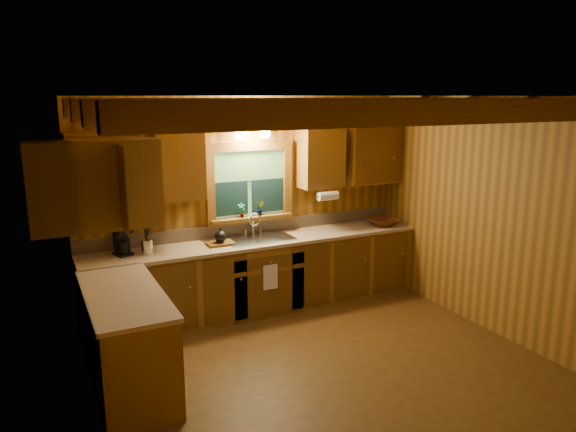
{
  "coord_description": "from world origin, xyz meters",
  "views": [
    {
      "loc": [
        -2.47,
        -4.2,
        2.61
      ],
      "look_at": [
        0.0,
        0.8,
        1.35
      ],
      "focal_mm": 33.53,
      "sensor_mm": 36.0,
      "label": 1
    }
  ],
  "objects_px": {
    "sink": "(259,243)",
    "wicker_basket": "(383,222)",
    "cutting_board": "(220,243)",
    "coffee_maker": "(122,242)"
  },
  "relations": [
    {
      "from": "wicker_basket",
      "to": "coffee_maker",
      "type": "bearing_deg",
      "value": 177.18
    },
    {
      "from": "sink",
      "to": "wicker_basket",
      "type": "relative_size",
      "value": 2.03
    },
    {
      "from": "sink",
      "to": "cutting_board",
      "type": "height_order",
      "value": "sink"
    },
    {
      "from": "cutting_board",
      "to": "wicker_basket",
      "type": "relative_size",
      "value": 0.77
    },
    {
      "from": "wicker_basket",
      "to": "cutting_board",
      "type": "bearing_deg",
      "value": 178.4
    },
    {
      "from": "coffee_maker",
      "to": "wicker_basket",
      "type": "relative_size",
      "value": 0.71
    },
    {
      "from": "sink",
      "to": "wicker_basket",
      "type": "bearing_deg",
      "value": -3.0
    },
    {
      "from": "sink",
      "to": "wicker_basket",
      "type": "distance_m",
      "value": 1.77
    },
    {
      "from": "sink",
      "to": "wicker_basket",
      "type": "xyz_separation_m",
      "value": [
        1.77,
        -0.09,
        0.09
      ]
    },
    {
      "from": "coffee_maker",
      "to": "wicker_basket",
      "type": "xyz_separation_m",
      "value": [
        3.36,
        -0.17,
        -0.09
      ]
    }
  ]
}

